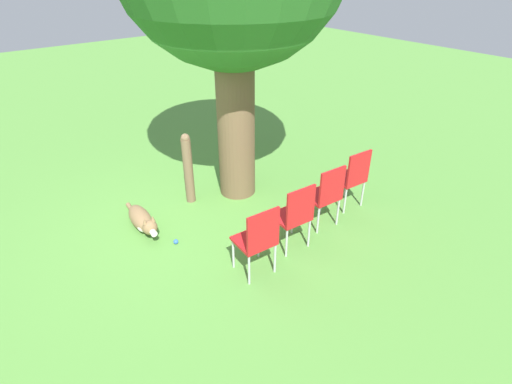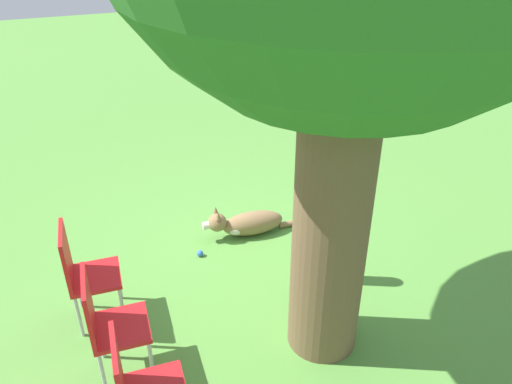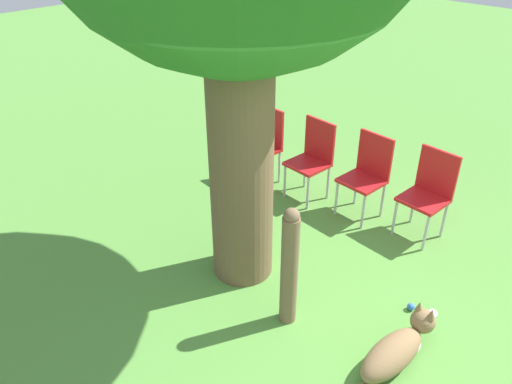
{
  "view_description": "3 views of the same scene",
  "coord_description": "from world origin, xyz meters",
  "px_view_note": "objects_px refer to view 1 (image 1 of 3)",
  "views": [
    {
      "loc": [
        4.57,
        -2.43,
        3.43
      ],
      "look_at": [
        0.76,
        0.57,
        0.54
      ],
      "focal_mm": 28.0,
      "sensor_mm": 36.0,
      "label": 1
    },
    {
      "loc": [
        1.54,
        3.57,
        3.25
      ],
      "look_at": [
        -0.28,
        -0.85,
        0.49
      ],
      "focal_mm": 35.0,
      "sensor_mm": 36.0,
      "label": 2
    },
    {
      "loc": [
        -2.89,
        -1.88,
        3.24
      ],
      "look_at": [
        -0.1,
        0.79,
        0.91
      ],
      "focal_mm": 35.0,
      "sensor_mm": 36.0,
      "label": 3
    }
  ],
  "objects_px": {
    "dog": "(142,220)",
    "fence_post": "(188,168)",
    "red_chair_0": "(258,238)",
    "tennis_ball": "(176,242)",
    "red_chair_2": "(326,193)",
    "red_chair_3": "(352,176)",
    "red_chair_1": "(295,213)"
  },
  "relations": [
    {
      "from": "red_chair_3",
      "to": "tennis_ball",
      "type": "height_order",
      "value": "red_chair_3"
    },
    {
      "from": "red_chair_3",
      "to": "red_chair_2",
      "type": "bearing_deg",
      "value": 102.93
    },
    {
      "from": "red_chair_1",
      "to": "red_chair_2",
      "type": "height_order",
      "value": "same"
    },
    {
      "from": "red_chair_0",
      "to": "dog",
      "type": "bearing_deg",
      "value": 26.08
    },
    {
      "from": "red_chair_1",
      "to": "fence_post",
      "type": "bearing_deg",
      "value": 17.99
    },
    {
      "from": "red_chair_3",
      "to": "tennis_ball",
      "type": "distance_m",
      "value": 2.78
    },
    {
      "from": "red_chair_0",
      "to": "red_chair_2",
      "type": "distance_m",
      "value": 1.4
    },
    {
      "from": "fence_post",
      "to": "red_chair_2",
      "type": "xyz_separation_m",
      "value": [
        1.8,
        1.16,
        -0.03
      ]
    },
    {
      "from": "dog",
      "to": "red_chair_0",
      "type": "relative_size",
      "value": 1.25
    },
    {
      "from": "dog",
      "to": "fence_post",
      "type": "relative_size",
      "value": 1.05
    },
    {
      "from": "red_chair_2",
      "to": "red_chair_3",
      "type": "relative_size",
      "value": 1.0
    },
    {
      "from": "red_chair_2",
      "to": "dog",
      "type": "bearing_deg",
      "value": 57.5
    },
    {
      "from": "red_chair_0",
      "to": "tennis_ball",
      "type": "xyz_separation_m",
      "value": [
        -1.16,
        -0.52,
        -0.52
      ]
    },
    {
      "from": "dog",
      "to": "red_chair_2",
      "type": "xyz_separation_m",
      "value": [
        1.56,
        2.1,
        0.41
      ]
    },
    {
      "from": "red_chair_0",
      "to": "red_chair_1",
      "type": "bearing_deg",
      "value": -77.07
    },
    {
      "from": "red_chair_1",
      "to": "tennis_ball",
      "type": "xyz_separation_m",
      "value": [
        -1.06,
        -1.21,
        -0.52
      ]
    },
    {
      "from": "red_chair_1",
      "to": "red_chair_3",
      "type": "height_order",
      "value": "same"
    },
    {
      "from": "dog",
      "to": "red_chair_2",
      "type": "height_order",
      "value": "red_chair_2"
    },
    {
      "from": "red_chair_0",
      "to": "red_chair_1",
      "type": "height_order",
      "value": "same"
    },
    {
      "from": "red_chair_1",
      "to": "red_chair_2",
      "type": "relative_size",
      "value": 1.0
    },
    {
      "from": "red_chair_0",
      "to": "red_chair_3",
      "type": "height_order",
      "value": "same"
    },
    {
      "from": "fence_post",
      "to": "red_chair_2",
      "type": "bearing_deg",
      "value": 32.87
    },
    {
      "from": "red_chair_0",
      "to": "red_chair_1",
      "type": "xyz_separation_m",
      "value": [
        -0.11,
        0.69,
        0.0
      ]
    },
    {
      "from": "fence_post",
      "to": "red_chair_3",
      "type": "height_order",
      "value": "fence_post"
    },
    {
      "from": "red_chair_3",
      "to": "tennis_ball",
      "type": "bearing_deg",
      "value": 76.11
    },
    {
      "from": "red_chair_1",
      "to": "tennis_ball",
      "type": "relative_size",
      "value": 14.3
    },
    {
      "from": "dog",
      "to": "fence_post",
      "type": "distance_m",
      "value": 1.06
    },
    {
      "from": "red_chair_2",
      "to": "fence_post",
      "type": "bearing_deg",
      "value": 36.96
    },
    {
      "from": "fence_post",
      "to": "tennis_ball",
      "type": "distance_m",
      "value": 1.25
    },
    {
      "from": "red_chair_0",
      "to": "tennis_ball",
      "type": "distance_m",
      "value": 1.38
    },
    {
      "from": "red_chair_3",
      "to": "tennis_ball",
      "type": "xyz_separation_m",
      "value": [
        -0.84,
        -2.59,
        -0.52
      ]
    },
    {
      "from": "fence_post",
      "to": "red_chair_1",
      "type": "bearing_deg",
      "value": 13.9
    }
  ]
}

